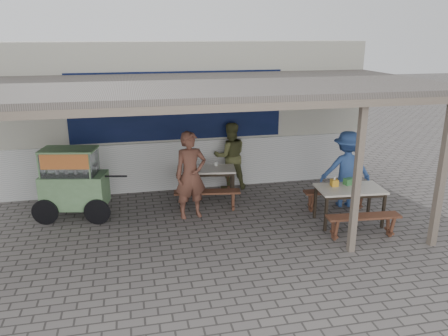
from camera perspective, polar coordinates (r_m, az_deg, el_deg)
name	(u,v)px	position (r m, az deg, el deg)	size (l,w,h in m)	color
ground	(211,241)	(8.20, -1.75, -9.51)	(60.00, 60.00, 0.00)	#5F5956
back_wall	(184,115)	(11.04, -5.31, 6.88)	(9.00, 1.28, 3.50)	#B5B3A3
warung_roof	(201,88)	(8.27, -2.99, 10.44)	(9.00, 4.21, 2.81)	#5F5651
table_left	(206,172)	(9.92, -2.36, -0.52)	(1.39, 0.83, 0.75)	silver
bench_left_street	(207,196)	(9.40, -2.21, -3.68)	(1.44, 0.48, 0.45)	brown
bench_left_wall	(205,177)	(10.65, -2.45, -1.14)	(1.44, 0.48, 0.45)	brown
table_right	(350,192)	(9.04, 16.11, -2.98)	(1.35, 0.85, 0.75)	silver
bench_right_street	(363,221)	(8.59, 17.71, -6.63)	(1.41, 0.40, 0.45)	brown
bench_right_wall	(336,195)	(9.74, 14.39, -3.48)	(1.41, 0.40, 0.45)	brown
vendor_cart	(73,181)	(9.41, -19.11, -1.60)	(1.91, 0.98, 1.48)	#6E9966
patron_street_side	(191,175)	(8.94, -4.37, -0.95)	(0.66, 0.43, 1.82)	brown
patron_wall_side	(230,156)	(10.62, 0.80, 1.58)	(0.80, 0.63, 1.65)	brown
patron_right_table	(346,169)	(9.89, 15.68, -0.15)	(1.09, 0.63, 1.69)	#315192
tissue_box	(334,183)	(9.02, 14.21, -1.88)	(0.13, 0.13, 0.13)	gold
donation_box	(349,181)	(9.18, 16.00, -1.70)	(0.20, 0.13, 0.13)	#387E3E
condiment_jar	(216,164)	(10.10, -1.07, 0.56)	(0.08, 0.08, 0.09)	silver
condiment_bowl	(196,166)	(9.98, -3.70, 0.22)	(0.19, 0.19, 0.05)	white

